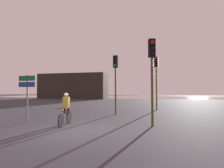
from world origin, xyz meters
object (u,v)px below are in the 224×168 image
object	(u,v)px
distant_building	(73,86)
direction_sign_post	(27,89)
cyclist	(66,109)
traffic_light_far_right	(156,73)
traffic_light_near_right	(152,65)
traffic_light_center	(116,73)

from	to	relation	value
distant_building	direction_sign_post	size ratio (longest dim) A/B	5.69
direction_sign_post	cyclist	world-z (taller)	direction_sign_post
distant_building	traffic_light_far_right	world-z (taller)	distant_building
traffic_light_far_right	traffic_light_near_right	bearing A→B (deg)	93.31
traffic_light_far_right	distant_building	bearing A→B (deg)	-41.48
traffic_light_center	traffic_light_near_right	bearing A→B (deg)	137.11
traffic_light_center	cyclist	size ratio (longest dim) A/B	2.53
distant_building	traffic_light_far_right	distance (m)	25.30
direction_sign_post	cyclist	bearing A→B (deg)	-179.30
traffic_light_far_right	direction_sign_post	world-z (taller)	traffic_light_far_right
traffic_light_center	traffic_light_near_right	distance (m)	4.56
traffic_light_center	direction_sign_post	distance (m)	5.99
direction_sign_post	cyclist	size ratio (longest dim) A/B	1.53
traffic_light_far_right	cyclist	xyz separation A→B (m)	(-4.50, -7.94, -2.45)
distant_building	direction_sign_post	world-z (taller)	distant_building
traffic_light_near_right	cyclist	world-z (taller)	traffic_light_near_right
traffic_light_center	traffic_light_far_right	world-z (taller)	traffic_light_far_right
distant_building	traffic_light_near_right	bearing A→B (deg)	-56.40
traffic_light_far_right	direction_sign_post	size ratio (longest dim) A/B	1.82
direction_sign_post	traffic_light_near_right	bearing A→B (deg)	-170.76
traffic_light_far_right	cyclist	distance (m)	9.45
traffic_light_center	direction_sign_post	bearing A→B (deg)	57.93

